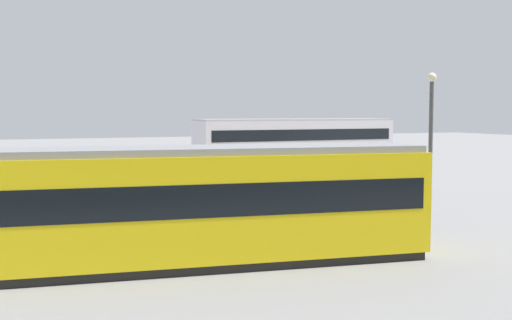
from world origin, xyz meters
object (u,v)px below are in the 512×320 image
info_sign (106,190)px  street_lamp (431,135)px  pedestrian_near_railing (164,202)px  double_decker_bus (295,154)px  tram_yellow (197,204)px

info_sign → street_lamp: 12.36m
pedestrian_near_railing → street_lamp: (-9.51, 3.93, 2.58)m
double_decker_bus → street_lamp: 11.65m
double_decker_bus → tram_yellow: bearing=54.3°
double_decker_bus → street_lamp: (-0.03, 11.56, 1.45)m
double_decker_bus → tram_yellow: 17.49m
pedestrian_near_railing → info_sign: info_sign is taller
info_sign → tram_yellow: bearing=107.0°
tram_yellow → pedestrian_near_railing: tram_yellow is taller
double_decker_bus → info_sign: size_ratio=5.03×
tram_yellow → info_sign: bearing=-73.0°
street_lamp → pedestrian_near_railing: bearing=-22.4°
double_decker_bus → pedestrian_near_railing: 12.22m
double_decker_bus → info_sign: (11.87, 8.77, -0.44)m
tram_yellow → info_sign: 5.68m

